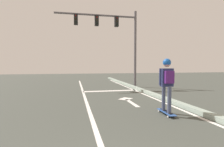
# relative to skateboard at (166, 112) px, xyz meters

# --- Properties ---
(lane_line_center) EXTENTS (0.12, 20.00, 0.01)m
(lane_line_center) POSITION_rel_skateboard_xyz_m (-2.20, 1.88, -0.07)
(lane_line_center) COLOR silver
(lane_line_center) RESTS_ON ground
(lane_line_curbside) EXTENTS (0.12, 20.00, 0.01)m
(lane_line_curbside) POSITION_rel_skateboard_xyz_m (0.77, 1.88, -0.07)
(lane_line_curbside) COLOR silver
(lane_line_curbside) RESTS_ON ground
(stop_bar) EXTENTS (3.12, 0.40, 0.01)m
(stop_bar) POSITION_rel_skateboard_xyz_m (-0.64, 5.01, -0.07)
(stop_bar) COLOR silver
(stop_bar) RESTS_ON ground
(lane_arrow_stem) EXTENTS (0.16, 1.40, 0.01)m
(lane_arrow_stem) POSITION_rel_skateboard_xyz_m (-0.48, 1.73, -0.07)
(lane_arrow_stem) COLOR silver
(lane_arrow_stem) RESTS_ON ground
(lane_arrow_head) EXTENTS (0.71, 0.71, 0.01)m
(lane_arrow_head) POSITION_rel_skateboard_xyz_m (-0.48, 2.58, -0.07)
(lane_arrow_head) COLOR silver
(lane_arrow_head) RESTS_ON ground
(curb_strip) EXTENTS (0.24, 24.00, 0.14)m
(curb_strip) POSITION_rel_skateboard_xyz_m (1.02, 1.88, 0.00)
(curb_strip) COLOR #94A497
(curb_strip) RESTS_ON ground
(skateboard) EXTENTS (0.25, 0.88, 0.08)m
(skateboard) POSITION_rel_skateboard_xyz_m (0.00, 0.00, 0.00)
(skateboard) COLOR #2B5097
(skateboard) RESTS_ON ground
(skater) EXTENTS (0.44, 0.60, 1.57)m
(skater) POSITION_rel_skateboard_xyz_m (-0.00, -0.02, 1.00)
(skater) COLOR #454D6A
(skater) RESTS_ON skateboard
(traffic_signal_mast) EXTENTS (5.25, 0.34, 5.04)m
(traffic_signal_mast) POSITION_rel_skateboard_xyz_m (-0.24, 6.51, 3.61)
(traffic_signal_mast) COLOR #5E5A60
(traffic_signal_mast) RESTS_ON ground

